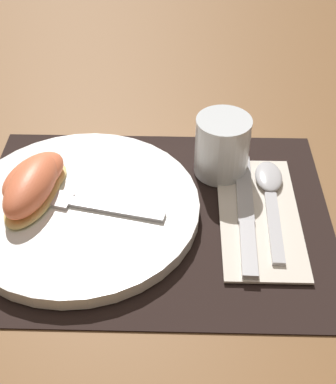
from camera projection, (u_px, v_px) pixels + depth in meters
name	position (u px, v px, depth m)	size (l,w,h in m)	color
ground_plane	(153.00, 217.00, 0.63)	(3.00, 3.00, 0.00)	brown
placemat	(153.00, 215.00, 0.63)	(0.42, 0.32, 0.00)	black
plate	(81.00, 210.00, 0.62)	(0.28, 0.28, 0.02)	white
juice_glass	(222.00, 149.00, 0.67)	(0.07, 0.07, 0.08)	silver
napkin	(259.00, 212.00, 0.63)	(0.09, 0.20, 0.00)	silver
knife	(246.00, 214.00, 0.62)	(0.03, 0.20, 0.01)	#BCBCC1
spoon	(270.00, 189.00, 0.65)	(0.04, 0.17, 0.01)	#BCBCC1
fork	(77.00, 202.00, 0.62)	(0.18, 0.06, 0.00)	#BCBCC1
citrus_wedge_0	(34.00, 178.00, 0.63)	(0.09, 0.11, 0.03)	#F4DB84
citrus_wedge_1	(32.00, 187.00, 0.61)	(0.07, 0.12, 0.04)	#F4DB84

